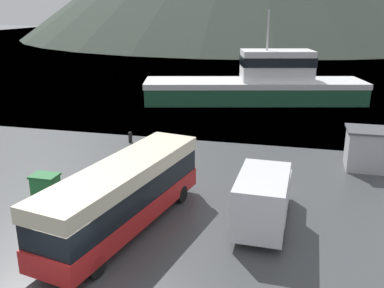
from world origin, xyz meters
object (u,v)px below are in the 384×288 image
(tour_bus, at_px, (124,193))
(storage_bin, at_px, (45,185))
(fishing_boat, at_px, (259,83))
(dock_kiosk, at_px, (368,149))
(small_boat, at_px, (332,84))
(delivery_van, at_px, (263,197))

(tour_bus, relative_size, storage_bin, 7.40)
(fishing_boat, bearing_deg, dock_kiosk, -169.25)
(storage_bin, distance_m, small_boat, 40.86)
(tour_bus, bearing_deg, dock_kiosk, 53.69)
(tour_bus, xyz_separation_m, storage_bin, (-5.62, 2.44, -1.18))
(dock_kiosk, height_order, small_boat, dock_kiosk)
(dock_kiosk, relative_size, small_boat, 0.43)
(fishing_boat, distance_m, storage_bin, 28.20)
(dock_kiosk, bearing_deg, small_boat, 90.54)
(tour_bus, relative_size, fishing_boat, 0.45)
(tour_bus, relative_size, small_boat, 1.64)
(delivery_van, bearing_deg, small_boat, 83.56)
(fishing_boat, relative_size, small_boat, 3.67)
(fishing_boat, height_order, dock_kiosk, fishing_boat)
(fishing_boat, distance_m, small_boat, 13.28)
(delivery_van, bearing_deg, tour_bus, -160.61)
(fishing_boat, relative_size, dock_kiosk, 8.50)
(tour_bus, height_order, dock_kiosk, tour_bus)
(delivery_van, relative_size, small_boat, 0.93)
(delivery_van, xyz_separation_m, dock_kiosk, (5.75, 8.85, -0.09))
(dock_kiosk, xyz_separation_m, small_boat, (-0.27, 28.76, -0.76))
(tour_bus, xyz_separation_m, dock_kiosk, (11.80, 10.76, -0.48))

